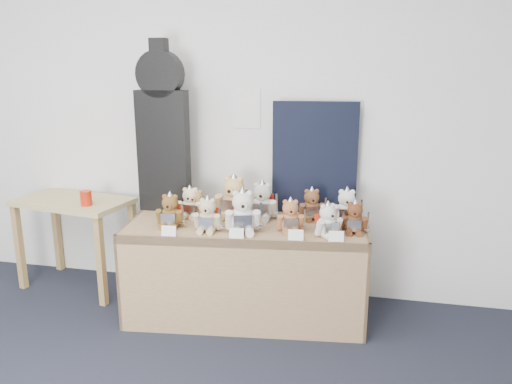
% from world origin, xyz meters
% --- Properties ---
extents(room_shell, '(6.00, 6.00, 6.00)m').
position_xyz_m(room_shell, '(0.69, 2.49, 1.43)').
color(room_shell, white).
rests_on(room_shell, floor).
extents(display_table, '(1.71, 0.87, 0.68)m').
position_xyz_m(display_table, '(0.80, 1.97, 0.53)').
color(display_table, olive).
rests_on(display_table, floor).
extents(side_table, '(0.94, 0.62, 0.73)m').
position_xyz_m(side_table, '(-0.63, 2.20, 0.60)').
color(side_table, '#957E50').
rests_on(side_table, floor).
extents(guitar_case, '(0.38, 0.11, 1.24)m').
position_xyz_m(guitar_case, '(0.13, 2.23, 1.29)').
color(guitar_case, black).
rests_on(guitar_case, display_table).
extents(navy_board, '(0.61, 0.08, 0.81)m').
position_xyz_m(navy_board, '(1.22, 2.39, 1.09)').
color(navy_board, black).
rests_on(navy_board, display_table).
extents(red_cup, '(0.08, 0.08, 0.11)m').
position_xyz_m(red_cup, '(-0.43, 2.06, 0.78)').
color(red_cup, '#B0200B').
rests_on(red_cup, side_table).
extents(teddy_front_far_left, '(0.21, 0.18, 0.26)m').
position_xyz_m(teddy_front_far_left, '(0.32, 1.85, 0.78)').
color(teddy_front_far_left, brown).
rests_on(teddy_front_far_left, display_table).
extents(teddy_front_left, '(0.21, 0.18, 0.26)m').
position_xyz_m(teddy_front_left, '(0.59, 1.82, 0.78)').
color(teddy_front_left, tan).
rests_on(teddy_front_left, display_table).
extents(teddy_front_centre, '(0.27, 0.24, 0.32)m').
position_xyz_m(teddy_front_centre, '(0.82, 1.85, 0.81)').
color(teddy_front_centre, silver).
rests_on(teddy_front_centre, display_table).
extents(teddy_front_right, '(0.21, 0.18, 0.25)m').
position_xyz_m(teddy_front_right, '(1.12, 1.93, 0.78)').
color(teddy_front_right, '#9D643B').
rests_on(teddy_front_right, display_table).
extents(teddy_front_far_right, '(0.20, 0.20, 0.25)m').
position_xyz_m(teddy_front_far_right, '(1.36, 1.89, 0.78)').
color(teddy_front_far_right, silver).
rests_on(teddy_front_far_right, display_table).
extents(teddy_front_end, '(0.19, 0.15, 0.24)m').
position_xyz_m(teddy_front_end, '(1.53, 1.99, 0.78)').
color(teddy_front_end, brown).
rests_on(teddy_front_end, display_table).
extents(teddy_back_left, '(0.20, 0.17, 0.25)m').
position_xyz_m(teddy_back_left, '(0.37, 2.09, 0.78)').
color(teddy_back_left, beige).
rests_on(teddy_back_left, display_table).
extents(teddy_back_centre_left, '(0.28, 0.25, 0.35)m').
position_xyz_m(teddy_back_centre_left, '(0.68, 2.15, 0.82)').
color(teddy_back_centre_left, tan).
rests_on(teddy_back_centre_left, display_table).
extents(teddy_back_centre_right, '(0.24, 0.20, 0.30)m').
position_xyz_m(teddy_back_centre_right, '(0.88, 2.17, 0.80)').
color(teddy_back_centre_right, beige).
rests_on(teddy_back_centre_right, display_table).
extents(teddy_back_right, '(0.21, 0.19, 0.25)m').
position_xyz_m(teddy_back_right, '(1.22, 2.23, 0.78)').
color(teddy_back_right, brown).
rests_on(teddy_back_right, display_table).
extents(teddy_back_end, '(0.22, 0.19, 0.27)m').
position_xyz_m(teddy_back_end, '(1.47, 2.20, 0.79)').
color(teddy_back_end, white).
rests_on(teddy_back_end, display_table).
extents(teddy_back_far_left, '(0.19, 0.17, 0.23)m').
position_xyz_m(teddy_back_far_left, '(0.41, 2.11, 0.77)').
color(teddy_back_far_left, olive).
rests_on(teddy_back_far_left, display_table).
extents(entry_card_a, '(0.10, 0.03, 0.07)m').
position_xyz_m(entry_card_a, '(0.38, 1.66, 0.72)').
color(entry_card_a, silver).
rests_on(entry_card_a, display_table).
extents(entry_card_b, '(0.09, 0.03, 0.06)m').
position_xyz_m(entry_card_b, '(0.81, 1.71, 0.72)').
color(entry_card_b, silver).
rests_on(entry_card_b, display_table).
extents(entry_card_c, '(0.10, 0.03, 0.07)m').
position_xyz_m(entry_card_c, '(1.18, 1.76, 0.72)').
color(entry_card_c, silver).
rests_on(entry_card_c, display_table).
extents(entry_card_d, '(0.10, 0.03, 0.07)m').
position_xyz_m(entry_card_d, '(1.43, 1.79, 0.72)').
color(entry_card_d, silver).
rests_on(entry_card_d, display_table).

